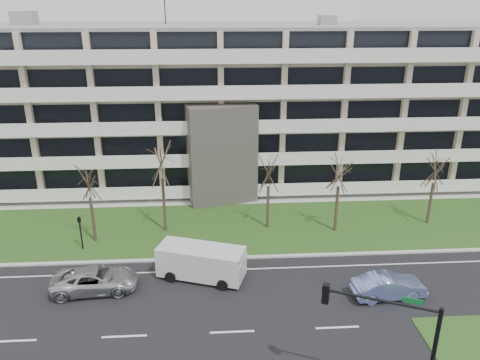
{
  "coord_description": "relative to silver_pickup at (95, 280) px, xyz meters",
  "views": [
    {
      "loc": [
        -0.91,
        -21.43,
        17.41
      ],
      "look_at": [
        1.07,
        10.0,
        5.29
      ],
      "focal_mm": 35.0,
      "sensor_mm": 36.0,
      "label": 1
    }
  ],
  "objects": [
    {
      "name": "white_van",
      "position": [
        6.84,
        1.06,
        0.58
      ],
      "size": [
        6.08,
        3.83,
        2.22
      ],
      "rotation": [
        0.0,
        0.0,
        -0.33
      ],
      "color": "silver",
      "rests_on": "ground"
    },
    {
      "name": "pedestrian_signal",
      "position": [
        -2.16,
        5.4,
        0.98
      ],
      "size": [
        0.28,
        0.24,
        2.72
      ],
      "rotation": [
        0.0,
        0.0,
        0.17
      ],
      "color": "black",
      "rests_on": "ground"
    },
    {
      "name": "sidewalk",
      "position": [
        8.55,
        13.88,
        -0.71
      ],
      "size": [
        90.0,
        2.0,
        0.08
      ],
      "primitive_type": "cube",
      "color": "#B2B2AD",
      "rests_on": "ground"
    },
    {
      "name": "ground",
      "position": [
        8.55,
        -4.62,
        -0.75
      ],
      "size": [
        160.0,
        160.0,
        0.0
      ],
      "primitive_type": "plane",
      "color": "black",
      "rests_on": "ground"
    },
    {
      "name": "silver_pickup",
      "position": [
        0.0,
        0.0,
        0.0
      ],
      "size": [
        5.58,
        2.92,
        1.5
      ],
      "primitive_type": "imported",
      "rotation": [
        0.0,
        0.0,
        1.65
      ],
      "color": "#B1B3B8",
      "rests_on": "ground"
    },
    {
      "name": "tree_4",
      "position": [
        12.05,
        8.16,
        4.27
      ],
      "size": [
        3.23,
        3.23,
        6.46
      ],
      "color": "#382B21",
      "rests_on": "ground"
    },
    {
      "name": "tree_2",
      "position": [
        -1.5,
        6.64,
        4.3
      ],
      "size": [
        3.25,
        3.25,
        6.5
      ],
      "color": "#382B21",
      "rests_on": "ground"
    },
    {
      "name": "tree_6",
      "position": [
        25.47,
        8.07,
        4.25
      ],
      "size": [
        3.22,
        3.22,
        6.44
      ],
      "color": "#382B21",
      "rests_on": "ground"
    },
    {
      "name": "blue_sedan",
      "position": [
        18.46,
        -1.88,
        0.01
      ],
      "size": [
        4.71,
        2.02,
        1.51
      ],
      "primitive_type": "imported",
      "rotation": [
        0.0,
        0.0,
        1.67
      ],
      "color": "#7D8BD9",
      "rests_on": "ground"
    },
    {
      "name": "tree_3",
      "position": [
        3.77,
        8.03,
        5.59
      ],
      "size": [
        4.08,
        4.08,
        8.15
      ],
      "color": "#382B21",
      "rests_on": "ground"
    },
    {
      "name": "curb",
      "position": [
        8.55,
        3.38,
        -0.69
      ],
      "size": [
        90.0,
        0.35,
        0.12
      ],
      "primitive_type": "cube",
      "color": "#B2B2AD",
      "rests_on": "ground"
    },
    {
      "name": "apartment_building",
      "position": [
        8.54,
        20.7,
        6.87
      ],
      "size": [
        60.5,
        15.1,
        18.75
      ],
      "color": "#B9AD90",
      "rests_on": "ground"
    },
    {
      "name": "grass_verge",
      "position": [
        8.55,
        8.38,
        -0.72
      ],
      "size": [
        90.0,
        10.0,
        0.06
      ],
      "primitive_type": "cube",
      "color": "#284C19",
      "rests_on": "ground"
    },
    {
      "name": "lane_edge_line",
      "position": [
        8.55,
        1.88,
        -0.74
      ],
      "size": [
        90.0,
        0.12,
        0.01
      ],
      "primitive_type": "cube",
      "color": "white",
      "rests_on": "ground"
    },
    {
      "name": "traffic_signal",
      "position": [
        15.35,
        -10.04,
        3.06
      ],
      "size": [
        4.71,
        2.24,
        5.88
      ],
      "rotation": [
        0.0,
        0.0,
        -0.41
      ],
      "color": "black",
      "rests_on": "ground"
    },
    {
      "name": "tree_5",
      "position": [
        17.42,
        7.24,
        4.57
      ],
      "size": [
        3.42,
        3.42,
        6.84
      ],
      "color": "#382B21",
      "rests_on": "ground"
    }
  ]
}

